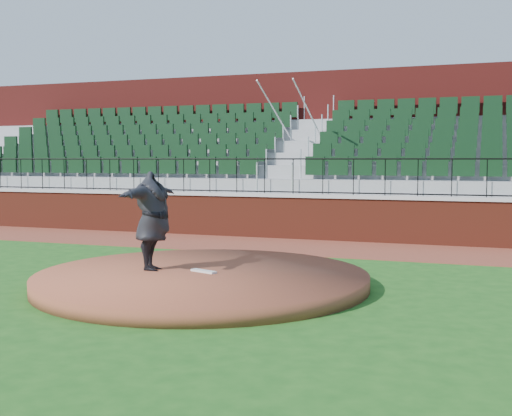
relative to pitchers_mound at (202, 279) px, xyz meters
The scene contains 10 objects.
ground 0.48m from the pitchers_mound, 34.41° to the left, with size 90.00×90.00×0.00m, color #1C4F16.
warning_track 5.68m from the pitchers_mound, 86.10° to the left, with size 34.00×3.20×0.01m, color brown.
field_wall 7.29m from the pitchers_mound, 86.96° to the left, with size 34.00×0.35×1.20m, color maroon.
wall_cap 7.36m from the pitchers_mound, 86.96° to the left, with size 34.00×0.45×0.10m, color #B7B7B7.
wall_railing 7.47m from the pitchers_mound, 86.96° to the left, with size 34.00×0.05×1.00m, color black, non-canonical shape.
seating_stands 10.23m from the pitchers_mound, 87.78° to the left, with size 34.00×5.10×4.60m, color gray, non-canonical shape.
concourse_wall 13.06m from the pitchers_mound, 88.27° to the left, with size 34.00×0.50×5.50m, color maroon.
pitchers_mound is the anchor object (origin of this frame).
pitching_rubber 0.15m from the pitchers_mound, 53.77° to the left, with size 0.54×0.13×0.04m, color silver.
pitcher 1.41m from the pitchers_mound, behind, with size 2.24×0.61×1.82m, color black.
Camera 1 is at (4.47, -10.72, 2.28)m, focal length 45.17 mm.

